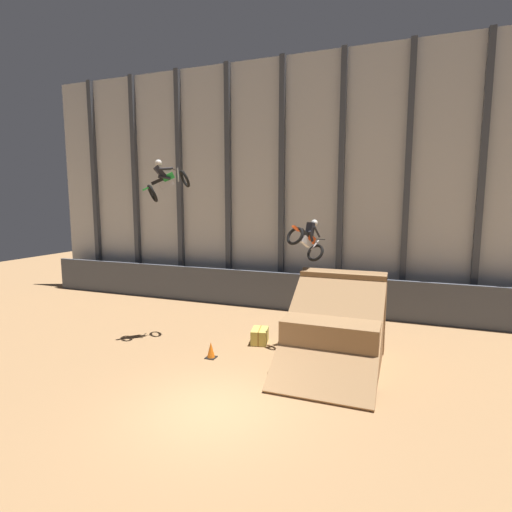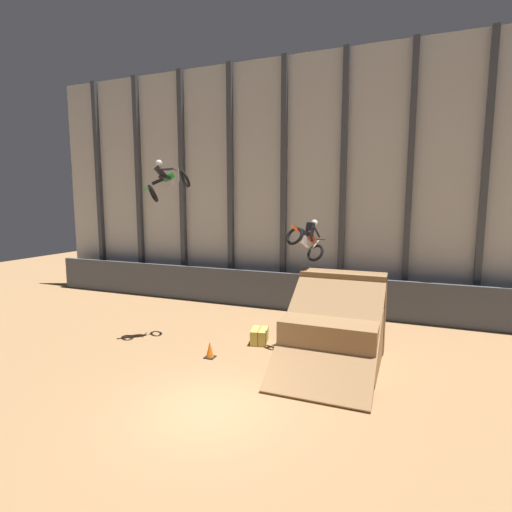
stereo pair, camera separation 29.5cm
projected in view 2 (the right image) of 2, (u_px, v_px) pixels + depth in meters
ground_plane at (207, 409)px, 10.61m from camera, size 60.00×60.00×0.00m
arena_back_wall at (313, 184)px, 20.18m from camera, size 32.00×0.40×12.71m
lower_barrier at (305, 293)px, 19.81m from camera, size 31.36×0.20×1.91m
dirt_ramp at (335, 331)px, 13.76m from camera, size 3.12×4.77×3.05m
rider_bike_left_air at (166, 181)px, 15.55m from camera, size 1.70×1.70×1.68m
rider_bike_right_air at (307, 239)px, 15.02m from camera, size 1.39×1.82×1.68m
traffic_cone_near_ramp at (210, 350)px, 14.09m from camera, size 0.36×0.36×0.58m
hay_bale_trackside at (259, 336)px, 15.57m from camera, size 0.78×1.01×0.57m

